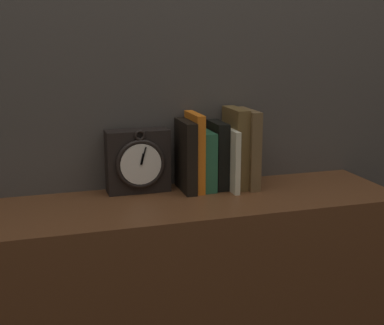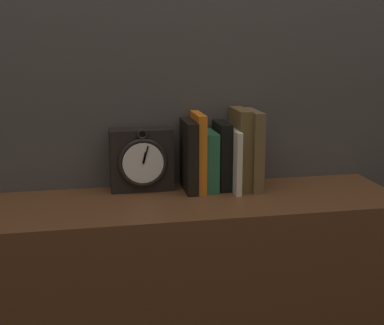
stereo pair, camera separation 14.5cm
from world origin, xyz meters
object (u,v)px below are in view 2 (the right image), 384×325
(book_slot1_orange, at_px, (198,152))
(book_slot4_cream, at_px, (232,159))
(book_slot6_brown, at_px, (252,149))
(book_slot3_black, at_px, (222,155))
(clock, at_px, (142,160))
(book_slot0_black, at_px, (189,156))
(book_slot5_brown, at_px, (240,149))
(book_slot2_green, at_px, (209,160))

(book_slot1_orange, bearing_deg, book_slot4_cream, -8.52)
(book_slot6_brown, bearing_deg, book_slot3_black, 170.60)
(clock, distance_m, book_slot0_black, 0.14)
(clock, bearing_deg, book_slot6_brown, -5.98)
(book_slot5_brown, distance_m, book_slot6_brown, 0.04)
(book_slot1_orange, distance_m, book_slot2_green, 0.04)
(clock, relative_size, book_slot3_black, 0.96)
(book_slot2_green, bearing_deg, book_slot1_orange, -174.76)
(book_slot1_orange, height_order, book_slot3_black, book_slot1_orange)
(book_slot0_black, relative_size, book_slot3_black, 1.05)
(book_slot3_black, distance_m, book_slot4_cream, 0.03)
(book_slot0_black, distance_m, book_slot1_orange, 0.03)
(book_slot4_cream, bearing_deg, book_slot2_green, 165.12)
(book_slot0_black, bearing_deg, book_slot5_brown, 0.42)
(book_slot2_green, height_order, book_slot4_cream, book_slot4_cream)
(book_slot0_black, xyz_separation_m, book_slot1_orange, (0.03, 0.00, 0.01))
(book_slot0_black, bearing_deg, clock, 167.97)
(book_slot0_black, xyz_separation_m, book_slot5_brown, (0.15, 0.00, 0.01))
(book_slot1_orange, xyz_separation_m, book_slot4_cream, (0.10, -0.01, -0.02))
(book_slot0_black, height_order, book_slot4_cream, book_slot0_black)
(book_slot4_cream, bearing_deg, book_slot6_brown, 6.11)
(book_slot0_black, bearing_deg, book_slot2_green, 5.63)
(book_slot2_green, height_order, book_slot6_brown, book_slot6_brown)
(book_slot0_black, xyz_separation_m, book_slot2_green, (0.06, 0.01, -0.02))
(book_slot0_black, distance_m, book_slot2_green, 0.06)
(book_slot4_cream, distance_m, book_slot5_brown, 0.04)
(book_slot2_green, distance_m, book_slot4_cream, 0.07)
(book_slot6_brown, bearing_deg, book_slot2_green, 175.07)
(book_slot1_orange, xyz_separation_m, book_slot5_brown, (0.13, -0.00, 0.00))
(book_slot1_orange, relative_size, book_slot6_brown, 0.98)
(clock, xyz_separation_m, book_slot0_black, (0.13, -0.03, 0.01))
(clock, height_order, book_slot3_black, book_slot3_black)
(book_slot3_black, bearing_deg, book_slot2_green, -175.20)
(clock, xyz_separation_m, book_slot6_brown, (0.32, -0.03, 0.02))
(book_slot5_brown, bearing_deg, book_slot4_cream, -154.38)
(clock, distance_m, book_slot3_black, 0.24)
(book_slot0_black, relative_size, book_slot6_brown, 0.89)
(clock, xyz_separation_m, book_slot2_green, (0.19, -0.02, -0.00))
(clock, height_order, book_slot4_cream, clock)
(book_slot0_black, xyz_separation_m, book_slot3_black, (0.10, 0.01, -0.00))
(book_slot2_green, distance_m, book_slot6_brown, 0.13)
(book_slot5_brown, xyz_separation_m, book_slot6_brown, (0.03, -0.01, -0.00))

